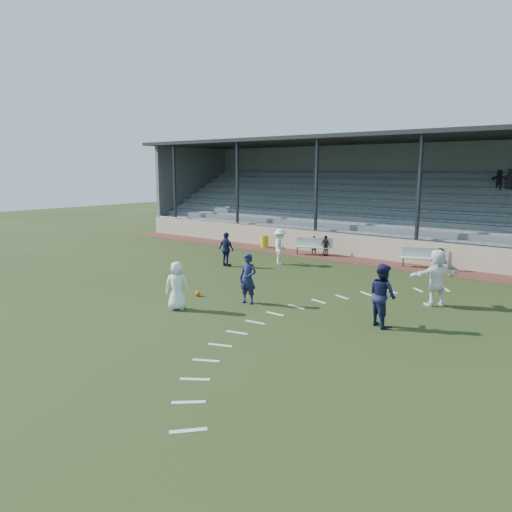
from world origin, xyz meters
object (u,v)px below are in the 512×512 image
(bench_left, at_px, (314,245))
(bench_right, at_px, (423,256))
(player_white_lead, at_px, (177,286))
(player_navy_lead, at_px, (248,279))
(football, at_px, (198,293))
(trash_bin, at_px, (265,241))

(bench_left, bearing_deg, bench_right, -20.81)
(player_white_lead, distance_m, player_navy_lead, 2.53)
(player_white_lead, bearing_deg, bench_right, -145.01)
(bench_right, relative_size, player_navy_lead, 1.11)
(football, bearing_deg, player_navy_lead, 11.26)
(bench_right, xyz_separation_m, player_white_lead, (-3.72, -12.57, 0.25))
(bench_right, bearing_deg, player_navy_lead, -125.15)
(trash_bin, height_order, football, trash_bin)
(trash_bin, xyz_separation_m, player_navy_lead, (7.40, -10.41, 0.50))
(player_navy_lead, bearing_deg, bench_left, 100.37)
(trash_bin, xyz_separation_m, football, (5.27, -10.83, -0.29))
(football, bearing_deg, bench_right, 67.56)
(football, xyz_separation_m, player_white_lead, (0.76, -1.71, 0.73))
(bench_left, height_order, bench_right, same)
(bench_right, distance_m, player_navy_lead, 10.71)
(bench_right, xyz_separation_m, football, (-4.49, -10.86, -0.48))
(bench_left, xyz_separation_m, trash_bin, (-3.72, 0.33, -0.19))
(bench_right, xyz_separation_m, player_navy_lead, (-2.36, -10.44, 0.31))
(bench_left, bearing_deg, trash_bin, 150.67)
(trash_bin, bearing_deg, bench_right, 0.19)
(bench_left, bearing_deg, player_white_lead, -103.52)
(bench_right, xyz_separation_m, trash_bin, (-9.76, -0.03, -0.19))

